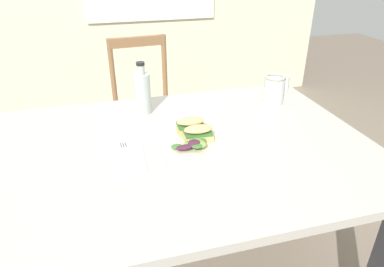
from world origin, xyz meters
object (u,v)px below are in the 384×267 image
plate_lunch (195,142)px  sandwich_half_back (191,125)px  dining_table (181,173)px  fork_on_napkin (126,154)px  bottle_cold_brew (143,95)px  mason_jar_iced_tea (274,91)px  cup_extra_side (282,84)px  sandwich_half_front (198,133)px  chair_wooden_far (146,108)px

plate_lunch → sandwich_half_back: sandwich_half_back is taller
dining_table → sandwich_half_back: (0.06, 0.07, 0.15)m
fork_on_napkin → bottle_cold_brew: bearing=72.0°
bottle_cold_brew → plate_lunch: bearing=-66.7°
sandwich_half_back → dining_table: bearing=-127.9°
dining_table → sandwich_half_back: size_ratio=12.92×
mason_jar_iced_tea → sandwich_half_back: bearing=-156.0°
dining_table → mason_jar_iced_tea: size_ratio=10.59×
sandwich_half_back → bottle_cold_brew: bearing=119.9°
cup_extra_side → sandwich_half_front: bearing=-145.0°
sandwich_half_back → fork_on_napkin: bearing=-160.7°
chair_wooden_far → fork_on_napkin: bearing=-101.2°
sandwich_half_back → mason_jar_iced_tea: size_ratio=0.82×
sandwich_half_front → sandwich_half_back: 0.07m
dining_table → cup_extra_side: 0.71m
plate_lunch → mason_jar_iced_tea: 0.51m
plate_lunch → sandwich_half_back: bearing=86.9°
dining_table → bottle_cold_brew: 0.38m
sandwich_half_back → cup_extra_side: cup_extra_side is taller
fork_on_napkin → mason_jar_iced_tea: (0.68, 0.28, 0.05)m
sandwich_half_front → fork_on_napkin: bearing=-175.5°
dining_table → chair_wooden_far: (0.02, 1.02, -0.18)m
fork_on_napkin → cup_extra_side: bearing=26.4°
fork_on_napkin → mason_jar_iced_tea: size_ratio=1.47×
sandwich_half_front → chair_wooden_far: bearing=92.8°
chair_wooden_far → mason_jar_iced_tea: chair_wooden_far is taller
chair_wooden_far → bottle_cold_brew: size_ratio=4.05×
dining_table → cup_extra_side: cup_extra_side is taller
plate_lunch → sandwich_half_front: bearing=23.9°
sandwich_half_back → fork_on_napkin: sandwich_half_back is taller
chair_wooden_far → sandwich_half_front: size_ratio=8.39×
chair_wooden_far → fork_on_napkin: size_ratio=4.68×
plate_lunch → mason_jar_iced_tea: bearing=31.2°
chair_wooden_far → cup_extra_side: bearing=-48.4°
fork_on_napkin → bottle_cold_brew: 0.35m
mason_jar_iced_tea → sandwich_half_front: bearing=-148.6°
plate_lunch → cup_extra_side: bearing=34.8°
sandwich_half_back → chair_wooden_far: bearing=92.5°
fork_on_napkin → bottle_cold_brew: (0.11, 0.33, 0.07)m
fork_on_napkin → cup_extra_side: (0.78, 0.39, 0.03)m
dining_table → mason_jar_iced_tea: (0.49, 0.26, 0.17)m
plate_lunch → sandwich_half_front: sandwich_half_front is taller
sandwich_half_front → cup_extra_side: 0.64m
sandwich_half_back → mason_jar_iced_tea: 0.47m
dining_table → sandwich_half_back: sandwich_half_back is taller
plate_lunch → fork_on_napkin: size_ratio=1.35×
bottle_cold_brew → sandwich_half_front: bearing=-64.3°
sandwich_half_front → plate_lunch: bearing=-156.1°
sandwich_half_back → fork_on_napkin: size_ratio=0.56×
sandwich_half_back → bottle_cold_brew: (-0.14, 0.24, 0.04)m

